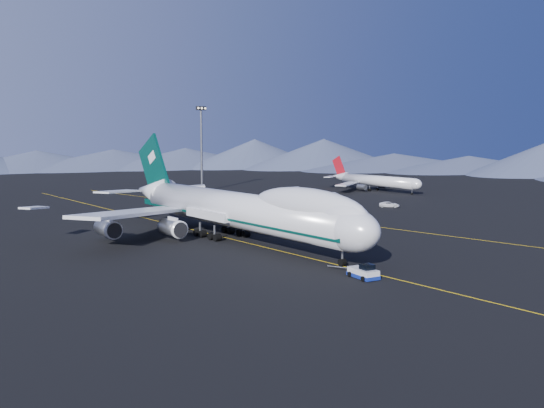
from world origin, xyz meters
TOP-DOWN VIEW (x-y plane):
  - ground at (0.00, 0.00)m, footprint 500.00×500.00m
  - taxiway_line_main at (0.00, 0.00)m, footprint 0.25×220.00m
  - taxiway_line_side at (30.00, 10.00)m, footprint 28.08×198.09m
  - mountain_ridge at (124.84, 10.92)m, footprint 374.91×567.11m
  - boeing_747 at (0.00, 0.03)m, footprint 59.62×72.43m
  - pushback_tug at (-3.00, -33.50)m, footprint 3.23×4.92m
  - second_jet at (89.52, 48.01)m, footprint 34.83×39.35m
  - service_van at (59.33, 15.56)m, footprint 5.33×5.54m
  - floodlight_mast at (43.17, 81.97)m, footprint 3.45×2.59m

SIDE VIEW (x-z plane):
  - ground at x=0.00m, z-range 0.00..0.00m
  - taxiway_line_main at x=0.00m, z-range 0.01..0.01m
  - taxiway_line_side at x=30.00m, z-range 0.01..0.01m
  - pushback_tug at x=-3.00m, z-range -0.37..1.63m
  - service_van at x=59.33m, z-range 0.00..1.46m
  - second_jet at x=89.52m, z-range -2.21..8.99m
  - boeing_747 at x=0.00m, z-range -3.87..15.50m
  - mountain_ridge at x=124.84m, z-range 0.00..12.00m
  - floodlight_mast at x=43.17m, z-range 0.19..28.11m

